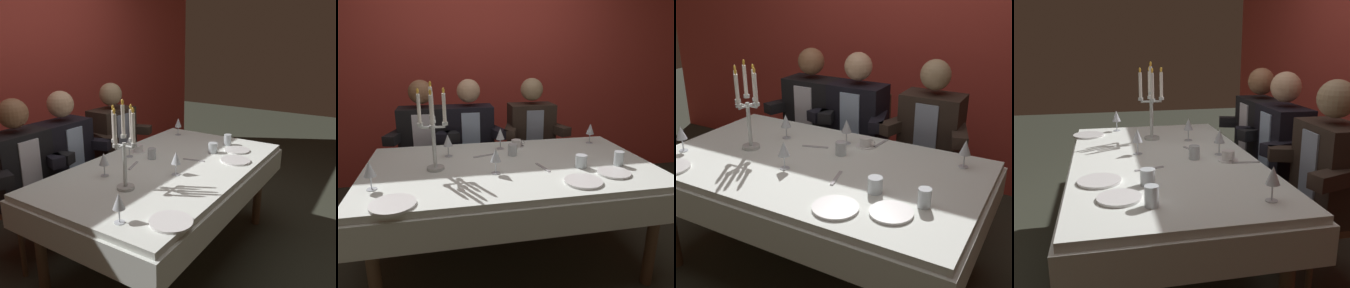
% 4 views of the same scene
% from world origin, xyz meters
% --- Properties ---
extents(ground_plane, '(12.00, 12.00, 0.00)m').
position_xyz_m(ground_plane, '(0.00, 0.00, 0.00)').
color(ground_plane, '#323429').
extents(back_wall, '(6.00, 0.12, 2.70)m').
position_xyz_m(back_wall, '(0.00, 1.66, 1.35)').
color(back_wall, '#CB3F35').
rests_on(back_wall, ground_plane).
extents(dining_table, '(1.94, 1.14, 0.74)m').
position_xyz_m(dining_table, '(0.00, 0.00, 0.62)').
color(dining_table, white).
rests_on(dining_table, ground_plane).
extents(candelabra, '(0.19, 0.19, 0.56)m').
position_xyz_m(candelabra, '(-0.49, -0.01, 1.00)').
color(candelabra, silver).
rests_on(candelabra, dining_table).
extents(dinner_plate_0, '(0.23, 0.23, 0.01)m').
position_xyz_m(dinner_plate_0, '(-0.69, -0.47, 0.75)').
color(dinner_plate_0, white).
rests_on(dinner_plate_0, dining_table).
extents(dinner_plate_1, '(0.22, 0.22, 0.01)m').
position_xyz_m(dinner_plate_1, '(0.35, -0.39, 0.75)').
color(dinner_plate_1, white).
rests_on(dinner_plate_1, dining_table).
extents(dinner_plate_2, '(0.20, 0.20, 0.01)m').
position_xyz_m(dinner_plate_2, '(0.60, -0.30, 0.75)').
color(dinner_plate_2, white).
rests_on(dinner_plate_2, dining_table).
extents(wine_glass_0, '(0.07, 0.07, 0.16)m').
position_xyz_m(wine_glass_0, '(0.76, 0.36, 0.86)').
color(wine_glass_0, silver).
rests_on(wine_glass_0, dining_table).
extents(wine_glass_1, '(0.07, 0.07, 0.16)m').
position_xyz_m(wine_glass_1, '(-0.83, -0.25, 0.86)').
color(wine_glass_1, silver).
rests_on(wine_glass_1, dining_table).
extents(wine_glass_2, '(0.07, 0.07, 0.16)m').
position_xyz_m(wine_glass_2, '(0.00, 0.35, 0.85)').
color(wine_glass_2, silver).
rests_on(wine_glass_2, dining_table).
extents(wine_glass_3, '(0.07, 0.07, 0.16)m').
position_xyz_m(wine_glass_3, '(-0.40, 0.25, 0.85)').
color(wine_glass_3, silver).
rests_on(wine_glass_3, dining_table).
extents(wine_glass_4, '(0.07, 0.07, 0.16)m').
position_xyz_m(wine_glass_4, '(-0.12, -0.15, 0.85)').
color(wine_glass_4, silver).
rests_on(wine_glass_4, dining_table).
extents(water_tumbler_0, '(0.07, 0.07, 0.08)m').
position_xyz_m(water_tumbler_0, '(0.06, 0.18, 0.78)').
color(water_tumbler_0, silver).
rests_on(water_tumbler_0, dining_table).
extents(water_tumbler_1, '(0.08, 0.08, 0.08)m').
position_xyz_m(water_tumbler_1, '(0.44, -0.15, 0.78)').
color(water_tumbler_1, silver).
rests_on(water_tumbler_1, dining_table).
extents(water_tumbler_2, '(0.06, 0.06, 0.10)m').
position_xyz_m(water_tumbler_2, '(0.70, -0.17, 0.79)').
color(water_tumbler_2, silver).
rests_on(water_tumbler_2, dining_table).
extents(coffee_cup_0, '(0.13, 0.12, 0.06)m').
position_xyz_m(coffee_cup_0, '(0.13, 0.37, 0.77)').
color(coffee_cup_0, white).
rests_on(coffee_cup_0, dining_table).
extents(fork_0, '(0.04, 0.17, 0.01)m').
position_xyz_m(fork_0, '(0.20, 0.46, 0.74)').
color(fork_0, '#B7B7BC').
rests_on(fork_0, dining_table).
extents(fork_1, '(0.17, 0.07, 0.01)m').
position_xyz_m(fork_1, '(-0.15, 0.20, 0.74)').
color(fork_1, '#B7B7BC').
rests_on(fork_1, dining_table).
extents(fork_2, '(0.06, 0.17, 0.01)m').
position_xyz_m(fork_2, '(0.20, -0.11, 0.74)').
color(fork_2, '#B7B7BC').
rests_on(fork_2, dining_table).
extents(seated_diner_0, '(0.63, 0.48, 1.24)m').
position_xyz_m(seated_diner_0, '(-0.61, 0.89, 0.74)').
color(seated_diner_0, brown).
rests_on(seated_diner_0, ground_plane).
extents(seated_diner_1, '(0.63, 0.48, 1.24)m').
position_xyz_m(seated_diner_1, '(-0.19, 0.89, 0.74)').
color(seated_diner_1, brown).
rests_on(seated_diner_1, ground_plane).
extents(seated_diner_2, '(0.63, 0.48, 1.24)m').
position_xyz_m(seated_diner_2, '(0.40, 0.89, 0.74)').
color(seated_diner_2, brown).
rests_on(seated_diner_2, ground_plane).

